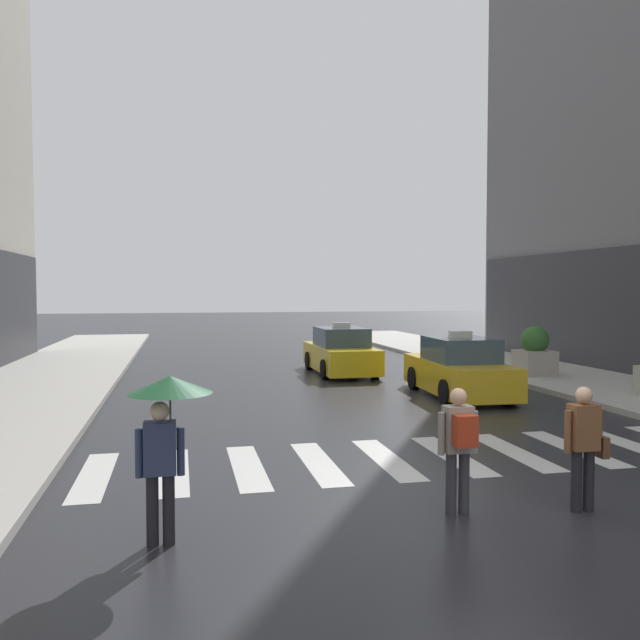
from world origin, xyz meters
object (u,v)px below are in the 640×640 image
object	(u,v)px
pedestrian_with_umbrella	(167,413)
planter_mid_block	(535,353)
pedestrian_with_backpack	(459,441)
taxi_lead	(459,370)
pedestrian_with_handbag	(584,441)
taxi_second	(341,353)

from	to	relation	value
pedestrian_with_umbrella	planter_mid_block	bearing A→B (deg)	45.29
pedestrian_with_umbrella	pedestrian_with_backpack	xyz separation A→B (m)	(3.65, 0.19, -0.54)
pedestrian_with_backpack	planter_mid_block	xyz separation A→B (m)	(7.88, 11.46, -0.10)
planter_mid_block	taxi_lead	bearing A→B (deg)	-145.90
pedestrian_with_umbrella	pedestrian_with_backpack	distance (m)	3.70
taxi_lead	pedestrian_with_backpack	world-z (taller)	taxi_lead
pedestrian_with_backpack	planter_mid_block	distance (m)	13.91
taxi_lead	pedestrian_with_backpack	bearing A→B (deg)	-114.45
taxi_lead	pedestrian_with_handbag	world-z (taller)	taxi_lead
taxi_lead	pedestrian_with_backpack	xyz separation A→B (m)	(-4.03, -8.85, 0.25)
taxi_second	pedestrian_with_handbag	bearing A→B (deg)	-91.34
taxi_second	pedestrian_with_backpack	world-z (taller)	taxi_second
planter_mid_block	taxi_second	bearing A→B (deg)	154.71
pedestrian_with_umbrella	pedestrian_with_handbag	xyz separation A→B (m)	(5.32, -0.02, -0.58)
taxi_second	planter_mid_block	size ratio (longest dim) A/B	2.84
taxi_lead	pedestrian_with_backpack	size ratio (longest dim) A/B	2.80
pedestrian_with_backpack	planter_mid_block	size ratio (longest dim) A/B	1.03
pedestrian_with_umbrella	pedestrian_with_handbag	bearing A→B (deg)	-0.18
taxi_second	planter_mid_block	world-z (taller)	taxi_second
taxi_lead	planter_mid_block	world-z (taller)	taxi_lead
taxi_second	planter_mid_block	distance (m)	6.49
pedestrian_with_handbag	pedestrian_with_umbrella	bearing A→B (deg)	179.82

